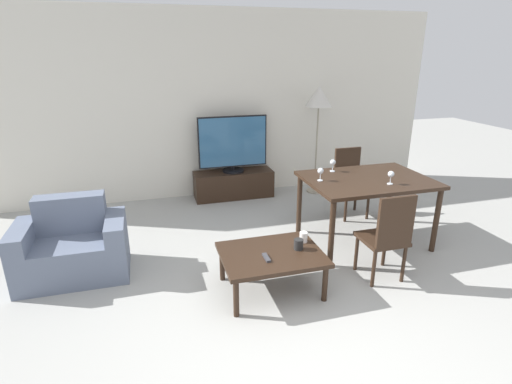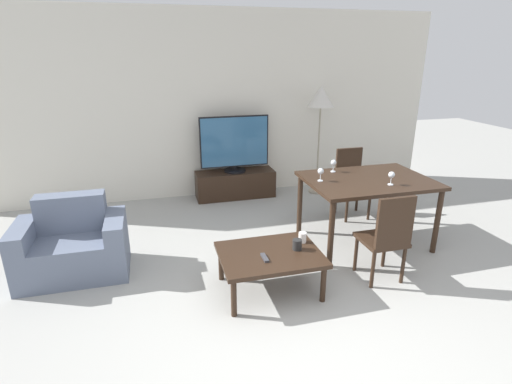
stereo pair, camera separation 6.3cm
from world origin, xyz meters
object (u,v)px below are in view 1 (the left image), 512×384
object	(u,v)px
floor_lamp	(319,100)
wine_glass_center	(333,163)
dining_chair_near	(387,234)
dining_table	(367,185)
tv	(233,144)
dining_chair_far	(350,179)
remote_primary	(266,258)
coffee_table	(271,257)
wine_glass_right	(321,172)
tv_stand	(234,184)
wine_glass_left	(391,175)
armchair	(73,248)
cup_colored_far	(303,237)

from	to	relation	value
floor_lamp	wine_glass_center	bearing A→B (deg)	-106.99
dining_chair_near	dining_table	bearing A→B (deg)	73.47
tv	dining_chair_far	size ratio (longest dim) A/B	1.13
remote_primary	wine_glass_center	size ratio (longest dim) A/B	1.03
coffee_table	dining_chair_far	xyz separation A→B (m)	(1.58, 1.49, 0.14)
coffee_table	dining_chair_far	world-z (taller)	dining_chair_far
dining_chair_near	dining_chair_far	distance (m)	1.69
coffee_table	dining_table	distance (m)	1.54
dining_chair_far	wine_glass_right	bearing A→B (deg)	-136.58
dining_chair_far	tv_stand	bearing A→B (deg)	141.53
dining_chair_near	floor_lamp	distance (m)	2.78
tv_stand	dining_chair_far	bearing A→B (deg)	-38.47
dining_chair_near	remote_primary	xyz separation A→B (m)	(-1.18, 0.04, -0.09)
coffee_table	floor_lamp	bearing A→B (deg)	58.16
wine_glass_right	wine_glass_center	bearing A→B (deg)	44.78
remote_primary	floor_lamp	bearing A→B (deg)	57.82
tv	dining_chair_near	world-z (taller)	tv
coffee_table	remote_primary	xyz separation A→B (m)	(-0.08, -0.09, 0.05)
tv	coffee_table	size ratio (longest dim) A/B	1.11
dining_chair_far	remote_primary	distance (m)	2.29
dining_table	wine_glass_left	xyz separation A→B (m)	(0.12, -0.25, 0.19)
armchair	wine_glass_right	bearing A→B (deg)	-1.40
armchair	tv	size ratio (longest dim) A/B	1.00
remote_primary	dining_table	bearing A→B (deg)	28.35
dining_table	wine_glass_right	distance (m)	0.58
armchair	wine_glass_right	xyz separation A→B (m)	(2.59, -0.06, 0.59)
floor_lamp	cup_colored_far	xyz separation A→B (m)	(-1.15, -2.32, -1.00)
tv_stand	wine_glass_center	size ratio (longest dim) A/B	8.10
dining_chair_far	wine_glass_center	world-z (taller)	wine_glass_center
coffee_table	wine_glass_left	xyz separation A→B (m)	(1.46, 0.42, 0.53)
coffee_table	wine_glass_right	xyz separation A→B (m)	(0.80, 0.74, 0.53)
dining_chair_near	dining_chair_far	bearing A→B (deg)	73.47
cup_colored_far	wine_glass_right	size ratio (longest dim) A/B	0.68
dining_table	remote_primary	xyz separation A→B (m)	(-1.42, -0.77, -0.30)
dining_table	dining_chair_far	world-z (taller)	dining_chair_far
coffee_table	dining_chair_near	xyz separation A→B (m)	(1.10, -0.14, 0.14)
armchair	remote_primary	world-z (taller)	armchair
dining_chair_far	wine_glass_right	xyz separation A→B (m)	(-0.79, -0.75, 0.39)
tv	armchair	bearing A→B (deg)	-138.99
tv	wine_glass_right	distance (m)	1.91
remote_primary	wine_glass_center	bearing A→B (deg)	43.89
armchair	wine_glass_center	size ratio (longest dim) A/B	6.99
armchair	dining_table	size ratio (longest dim) A/B	0.74
coffee_table	dining_chair_near	size ratio (longest dim) A/B	1.02
armchair	remote_primary	distance (m)	1.94
wine_glass_left	wine_glass_center	size ratio (longest dim) A/B	1.00
armchair	remote_primary	bearing A→B (deg)	-27.55
dining_table	floor_lamp	xyz separation A→B (m)	(0.17, 1.77, 0.74)
dining_chair_near	wine_glass_left	size ratio (longest dim) A/B	6.19
dining_table	wine_glass_right	size ratio (longest dim) A/B	9.42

